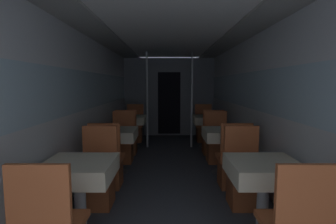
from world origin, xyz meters
name	(u,v)px	position (x,y,z in m)	size (l,w,h in m)	color
wall_left	(91,104)	(-1.30, 2.87, 1.13)	(0.05, 8.55, 2.20)	silver
wall_right	(247,104)	(1.30, 2.87, 1.13)	(0.05, 8.55, 2.20)	silver
ceiling_panel	(169,36)	(0.00, 2.87, 2.24)	(2.60, 8.55, 0.07)	white
bulkhead_far	(168,97)	(0.00, 6.02, 1.10)	(2.55, 0.09, 2.20)	slate
dining_table_left_0	(78,174)	(-0.89, 0.96, 0.61)	(0.66, 0.66, 0.73)	#4C4C51
chair_left_far_0	(96,182)	(-0.89, 1.58, 0.29)	(0.43, 0.43, 0.95)	brown
dining_table_left_1	(115,137)	(-0.89, 2.75, 0.61)	(0.66, 0.66, 0.73)	#4C4C51
chair_left_near_1	(107,168)	(-0.89, 2.13, 0.29)	(0.43, 0.43, 0.95)	brown
chair_left_far_1	(122,147)	(-0.89, 3.37, 0.29)	(0.43, 0.43, 0.95)	brown
dining_table_left_2	(130,121)	(-0.89, 4.54, 0.61)	(0.66, 0.66, 0.73)	#4C4C51
chair_left_near_2	(126,141)	(-0.89, 3.93, 0.29)	(0.43, 0.43, 0.95)	brown
chair_left_far_2	(134,130)	(-0.89, 5.16, 0.29)	(0.43, 0.43, 0.95)	brown
support_pole_left_2	(146,100)	(-0.52, 4.54, 1.10)	(0.05, 0.05, 2.20)	silver
dining_table_right_0	(263,173)	(0.89, 0.96, 0.61)	(0.66, 0.66, 0.73)	#4C4C51
chair_right_far_0	(243,182)	(0.89, 1.58, 0.29)	(0.43, 0.43, 0.95)	brown
dining_table_right_1	(223,136)	(0.89, 2.75, 0.61)	(0.66, 0.66, 0.73)	#4C4C51
chair_right_near_1	(232,167)	(0.89, 2.13, 0.29)	(0.43, 0.43, 0.95)	brown
chair_right_far_1	(216,147)	(0.89, 3.37, 0.29)	(0.43, 0.43, 0.95)	brown
dining_table_right_2	(207,121)	(0.89, 4.54, 0.61)	(0.66, 0.66, 0.73)	#4C4C51
chair_right_near_2	(211,140)	(0.89, 3.93, 0.29)	(0.43, 0.43, 0.95)	brown
chair_right_far_2	(203,130)	(0.89, 5.16, 0.29)	(0.43, 0.43, 0.95)	brown
support_pole_right_2	(191,100)	(0.52, 4.54, 1.10)	(0.05, 0.05, 2.20)	silver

